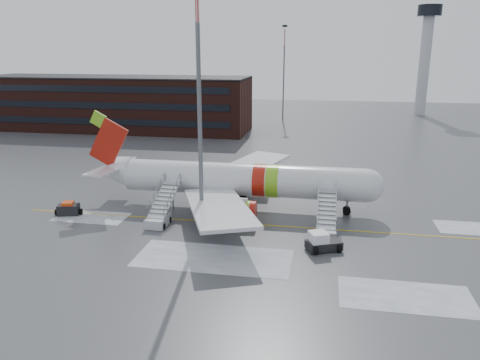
% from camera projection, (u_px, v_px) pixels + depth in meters
% --- Properties ---
extents(ground, '(260.00, 260.00, 0.00)m').
position_uv_depth(ground, '(289.00, 223.00, 50.53)').
color(ground, '#494C4F').
rests_on(ground, ground).
extents(airliner, '(35.03, 32.97, 11.18)m').
position_uv_depth(airliner, '(235.00, 180.00, 54.71)').
color(airliner, silver).
rests_on(airliner, ground).
extents(airstair_fwd, '(2.05, 7.70, 3.48)m').
position_uv_depth(airstair_fwd, '(326.00, 224.00, 47.30)').
color(airstair_fwd, '#A5A8AC').
rests_on(airstair_fwd, ground).
extents(airstair_aft, '(2.05, 7.70, 3.48)m').
position_uv_depth(airstair_aft, '(161.00, 214.00, 50.35)').
color(airstair_aft, '#B6B9BE').
rests_on(airstair_aft, ground).
extents(pushback_tug, '(3.61, 3.24, 1.82)m').
position_uv_depth(pushback_tug, '(322.00, 242.00, 43.56)').
color(pushback_tug, black).
rests_on(pushback_tug, ground).
extents(baggage_tractor, '(3.12, 1.92, 1.55)m').
position_uv_depth(baggage_tractor, '(69.00, 209.00, 53.00)').
color(baggage_tractor, black).
rests_on(baggage_tractor, ground).
extents(light_mast_near, '(1.20, 1.20, 26.01)m').
position_uv_depth(light_mast_near, '(199.00, 99.00, 46.10)').
color(light_mast_near, '#595B60').
rests_on(light_mast_near, ground).
extents(terminal_building, '(62.00, 16.11, 12.30)m').
position_uv_depth(terminal_building, '(115.00, 103.00, 108.78)').
color(terminal_building, '#3F1E16').
rests_on(terminal_building, ground).
extents(control_tower, '(6.40, 6.40, 30.00)m').
position_uv_depth(control_tower, '(426.00, 47.00, 130.30)').
color(control_tower, '#B2B5BA').
rests_on(control_tower, ground).
extents(light_mast_far_n, '(1.20, 1.20, 24.25)m').
position_uv_depth(light_mast_far_n, '(284.00, 67.00, 122.12)').
color(light_mast_far_n, '#595B60').
rests_on(light_mast_far_n, ground).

